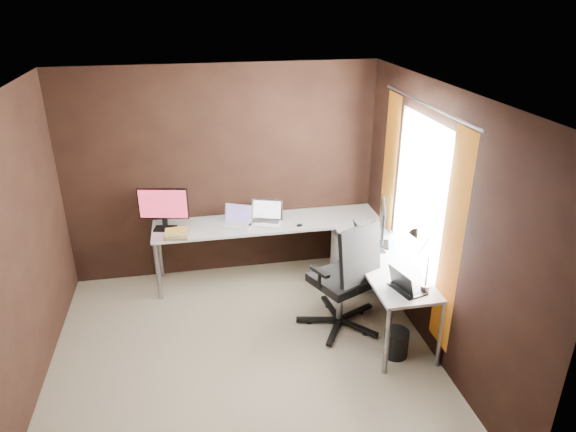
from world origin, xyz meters
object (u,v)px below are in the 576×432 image
(monitor_right, at_px, (382,222))
(laptop_black_small, at_px, (405,286))
(monitor_left, at_px, (163,207))
(laptop_black_big, at_px, (365,242))
(wastebasket, at_px, (396,343))
(drawer_pedestal, at_px, (354,261))
(book_stack, at_px, (176,234))
(laptop_silver, at_px, (266,218))
(office_chair, at_px, (343,297))
(desk_lamp, at_px, (419,252))
(laptop_white, at_px, (237,221))

(monitor_right, relative_size, laptop_black_small, 1.48)
(monitor_left, height_order, monitor_right, monitor_left)
(monitor_right, height_order, laptop_black_small, monitor_right)
(laptop_black_big, relative_size, wastebasket, 1.36)
(drawer_pedestal, distance_m, wastebasket, 1.35)
(drawer_pedestal, relative_size, monitor_right, 1.11)
(laptop_black_small, bearing_deg, book_stack, 37.50)
(laptop_silver, bearing_deg, office_chair, -42.84)
(laptop_black_big, bearing_deg, desk_lamp, -167.14)
(monitor_right, bearing_deg, book_stack, 93.78)
(laptop_black_big, bearing_deg, wastebasket, -175.85)
(laptop_black_big, xyz_separation_m, desk_lamp, (0.18, -0.86, 0.31))
(drawer_pedestal, xyz_separation_m, monitor_right, (0.13, -0.46, 0.69))
(laptop_silver, bearing_deg, monitor_left, -162.49)
(drawer_pedestal, bearing_deg, laptop_black_big, -95.63)
(wastebasket, bearing_deg, laptop_black_big, 93.20)
(wastebasket, bearing_deg, desk_lamp, 4.27)
(drawer_pedestal, xyz_separation_m, office_chair, (-0.37, -0.79, 0.05))
(laptop_white, bearing_deg, book_stack, -140.31)
(laptop_black_small, distance_m, wastebasket, 0.64)
(wastebasket, bearing_deg, laptop_silver, 119.98)
(office_chair, bearing_deg, book_stack, 125.55)
(laptop_black_big, xyz_separation_m, book_stack, (-1.96, 0.62, -0.01))
(laptop_black_small, height_order, office_chair, office_chair)
(laptop_silver, height_order, desk_lamp, desk_lamp)
(laptop_white, bearing_deg, office_chair, -25.93)
(monitor_left, distance_m, laptop_black_big, 2.26)
(wastebasket, bearing_deg, laptop_black_small, -28.11)
(drawer_pedestal, relative_size, monitor_left, 1.08)
(monitor_right, relative_size, laptop_silver, 1.24)
(book_stack, xyz_separation_m, office_chair, (1.63, -0.94, -0.42))
(laptop_black_small, bearing_deg, laptop_black_big, -11.31)
(drawer_pedestal, xyz_separation_m, wastebasket, (0.00, -1.34, -0.16))
(monitor_left, relative_size, office_chair, 0.46)
(book_stack, bearing_deg, office_chair, -29.99)
(monitor_right, xyz_separation_m, desk_lamp, (0.01, -0.87, 0.10))
(monitor_right, xyz_separation_m, book_stack, (-2.13, 0.61, -0.22))
(book_stack, distance_m, office_chair, 1.93)
(drawer_pedestal, bearing_deg, monitor_left, 169.71)
(laptop_black_big, distance_m, laptop_black_small, 0.88)
(laptop_silver, xyz_separation_m, wastebasket, (0.98, -1.70, -0.65))
(monitor_right, xyz_separation_m, laptop_silver, (-1.10, 0.82, -0.21))
(monitor_left, relative_size, wastebasket, 2.05)
(monitor_left, height_order, laptop_black_small, monitor_left)
(drawer_pedestal, relative_size, laptop_black_small, 1.65)
(monitor_left, bearing_deg, wastebasket, -26.96)
(laptop_silver, distance_m, desk_lamp, 2.04)
(laptop_black_big, height_order, laptop_black_small, laptop_black_big)
(laptop_white, bearing_deg, wastebasket, -27.77)
(monitor_right, relative_size, book_stack, 1.94)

